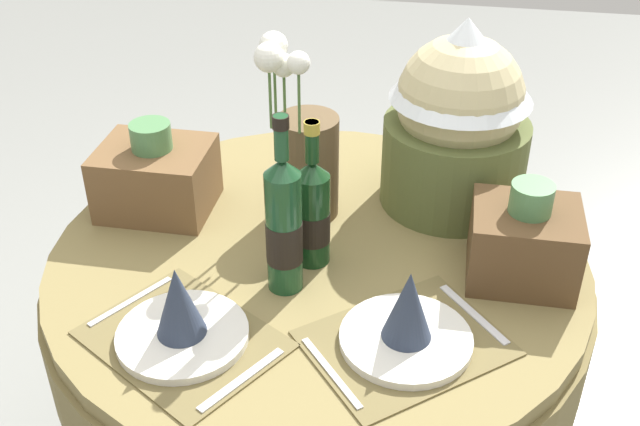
# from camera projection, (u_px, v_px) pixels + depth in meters

# --- Properties ---
(dining_table) EXTENTS (1.15, 1.15, 0.74)m
(dining_table) POSITION_uv_depth(u_px,v_px,m) (318.00, 306.00, 1.71)
(dining_table) COLOR olive
(dining_table) RESTS_ON ground
(place_setting_left) EXTENTS (0.43, 0.40, 0.16)m
(place_setting_left) POSITION_uv_depth(u_px,v_px,m) (181.00, 320.00, 1.38)
(place_setting_left) COLOR brown
(place_setting_left) RESTS_ON dining_table
(place_setting_right) EXTENTS (0.43, 0.42, 0.16)m
(place_setting_right) POSITION_uv_depth(u_px,v_px,m) (407.00, 324.00, 1.37)
(place_setting_right) COLOR brown
(place_setting_right) RESTS_ON dining_table
(flower_vase) EXTENTS (0.16, 0.16, 0.42)m
(flower_vase) POSITION_uv_depth(u_px,v_px,m) (305.00, 153.00, 1.67)
(flower_vase) COLOR brown
(flower_vase) RESTS_ON dining_table
(wine_bottle_left) EXTENTS (0.07, 0.07, 0.37)m
(wine_bottle_left) POSITION_uv_depth(u_px,v_px,m) (284.00, 226.00, 1.46)
(wine_bottle_left) COLOR #194223
(wine_bottle_left) RESTS_ON dining_table
(wine_bottle_centre) EXTENTS (0.07, 0.07, 0.32)m
(wine_bottle_centre) POSITION_uv_depth(u_px,v_px,m) (312.00, 212.00, 1.54)
(wine_bottle_centre) COLOR #143819
(wine_bottle_centre) RESTS_ON dining_table
(gift_tub_back_right) EXTENTS (0.33, 0.33, 0.44)m
(gift_tub_back_right) POSITION_uv_depth(u_px,v_px,m) (459.00, 111.00, 1.68)
(gift_tub_back_right) COLOR #566033
(gift_tub_back_right) RESTS_ON dining_table
(woven_basket_side_left) EXTENTS (0.24, 0.20, 0.21)m
(woven_basket_side_left) POSITION_uv_depth(u_px,v_px,m) (156.00, 176.00, 1.73)
(woven_basket_side_left) COLOR brown
(woven_basket_side_left) RESTS_ON dining_table
(woven_basket_side_right) EXTENTS (0.21, 0.18, 0.21)m
(woven_basket_side_right) POSITION_uv_depth(u_px,v_px,m) (524.00, 241.00, 1.52)
(woven_basket_side_right) COLOR brown
(woven_basket_side_right) RESTS_ON dining_table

